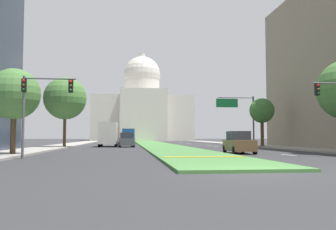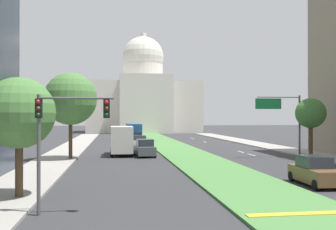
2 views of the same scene
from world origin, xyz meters
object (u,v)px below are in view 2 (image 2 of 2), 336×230
(street_tree_left_near, at_px, (19,113))
(box_truck_delivery, at_px, (122,140))
(street_tree_right_mid, at_px, (311,114))
(sedan_lead_stopped, at_px, (315,172))
(city_bus, at_px, (134,130))
(sedan_far_horizon, at_px, (137,137))
(overhead_guide_sign, at_px, (284,113))
(capitol_building, at_px, (143,98))
(sedan_distant, at_px, (139,142))
(street_tree_left_mid, at_px, (71,99))
(traffic_light_near_left, at_px, (59,127))
(sedan_midblock, at_px, (145,148))

(street_tree_left_near, distance_m, box_truck_delivery, 22.64)
(street_tree_right_mid, relative_size, sedan_lead_stopped, 1.44)
(street_tree_right_mid, relative_size, city_bus, 0.56)
(sedan_lead_stopped, bearing_deg, sedan_far_horizon, 101.87)
(overhead_guide_sign, bearing_deg, capitol_building, 97.96)
(street_tree_left_near, xyz_separation_m, sedan_far_horizon, (8.51, 42.77, -3.59))
(overhead_guide_sign, xyz_separation_m, city_bus, (-13.97, 34.28, -2.84))
(capitol_building, xyz_separation_m, box_truck_delivery, (-7.15, -63.91, -7.91))
(sedan_distant, height_order, sedan_far_horizon, sedan_far_horizon)
(overhead_guide_sign, distance_m, city_bus, 37.12)
(overhead_guide_sign, distance_m, street_tree_left_near, 28.14)
(street_tree_left_near, bearing_deg, sedan_distant, 75.60)
(sedan_far_horizon, bearing_deg, street_tree_left_mid, -107.52)
(sedan_distant, bearing_deg, street_tree_left_near, -104.40)
(sedan_far_horizon, distance_m, box_truck_delivery, 21.23)
(street_tree_left_near, height_order, city_bus, street_tree_left_near)
(box_truck_delivery, bearing_deg, city_bus, 84.68)
(street_tree_left_mid, xyz_separation_m, street_tree_right_mid, (24.37, -1.28, -1.43))
(street_tree_left_near, relative_size, sedan_lead_stopped, 1.47)
(capitol_building, bearing_deg, box_truck_delivery, -96.38)
(traffic_light_near_left, distance_m, city_bus, 55.19)
(traffic_light_near_left, relative_size, sedan_far_horizon, 1.14)
(city_bus, bearing_deg, sedan_far_horizon, -89.16)
(traffic_light_near_left, distance_m, street_tree_left_near, 4.30)
(sedan_distant, bearing_deg, capitol_building, 85.13)
(street_tree_left_mid, xyz_separation_m, sedan_midblock, (7.45, 2.37, -5.13))
(sedan_lead_stopped, relative_size, city_bus, 0.39)
(street_tree_left_mid, distance_m, city_bus, 34.86)
(capitol_building, relative_size, sedan_midblock, 7.19)
(street_tree_left_near, height_order, sedan_far_horizon, street_tree_left_near)
(street_tree_right_mid, bearing_deg, sedan_midblock, 167.81)
(street_tree_left_mid, relative_size, sedan_lead_stopped, 2.01)
(traffic_light_near_left, height_order, sedan_far_horizon, traffic_light_near_left)
(traffic_light_near_left, bearing_deg, sedan_far_horizon, 82.57)
(overhead_guide_sign, xyz_separation_m, sedan_far_horizon, (-13.84, 25.68, -3.79))
(capitol_building, height_order, sedan_distant, capitol_building)
(overhead_guide_sign, xyz_separation_m, street_tree_left_near, (-22.35, -17.09, -0.20))
(street_tree_right_mid, distance_m, city_bus, 38.82)
(sedan_far_horizon, relative_size, city_bus, 0.42)
(sedan_midblock, bearing_deg, street_tree_left_near, -111.85)
(traffic_light_near_left, distance_m, sedan_far_horizon, 46.72)
(traffic_light_near_left, relative_size, city_bus, 0.47)
(street_tree_right_mid, xyz_separation_m, sedan_lead_stopped, (-7.79, -14.74, -3.72))
(city_bus, bearing_deg, sedan_distant, -90.59)
(street_tree_right_mid, bearing_deg, sedan_distant, 137.26)
(box_truck_delivery, bearing_deg, capitol_building, 83.62)
(sedan_distant, height_order, box_truck_delivery, box_truck_delivery)
(city_bus, bearing_deg, capitol_building, 82.71)
(overhead_guide_sign, xyz_separation_m, sedan_midblock, (-14.32, 2.93, -3.75))
(city_bus, bearing_deg, traffic_light_near_left, -96.15)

